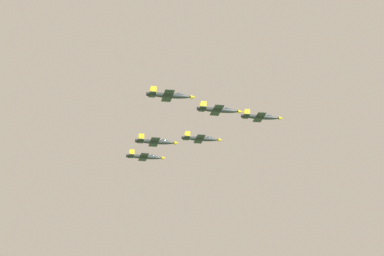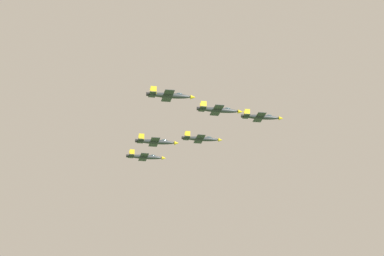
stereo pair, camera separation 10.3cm
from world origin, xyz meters
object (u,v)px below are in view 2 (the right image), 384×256
object	(u,v)px
jet_left_outer	(145,157)
jet_slot_rear	(156,142)
jet_left_wingman	(201,139)
jet_right_outer	(170,95)
jet_lead	(261,117)
jet_right_wingman	(219,110)

from	to	relation	value
jet_left_outer	jet_slot_rear	world-z (taller)	jet_left_outer
jet_left_outer	jet_slot_rear	distance (m)	29.19
jet_left_wingman	jet_left_outer	bearing A→B (deg)	140.03
jet_left_wingman	jet_right_outer	xyz separation A→B (m)	(45.97, -6.35, -3.85)
jet_lead	jet_left_wingman	bearing A→B (deg)	140.69
jet_left_outer	jet_right_outer	size ratio (longest dim) A/B	0.99
jet_right_wingman	jet_slot_rear	xyz separation A→B (m)	(-10.03, -19.84, -6.04)
jet_lead	jet_left_outer	xyz separation A→B (m)	(-20.06, -39.69, -5.80)
jet_right_wingman	jet_slot_rear	distance (m)	23.04
jet_left_outer	jet_lead	bearing A→B (deg)	-41.11
jet_left_wingman	jet_right_outer	bearing A→B (deg)	-111.01
jet_slot_rear	jet_left_wingman	bearing A→B (deg)	40.52
jet_right_outer	jet_slot_rear	bearing A→B (deg)	90.06
jet_right_wingman	jet_slot_rear	size ratio (longest dim) A/B	1.03
jet_lead	jet_slot_rear	bearing A→B (deg)	-178.94
jet_left_outer	jet_slot_rear	size ratio (longest dim) A/B	1.01
jet_left_wingman	jet_slot_rear	distance (m)	23.40
jet_right_wingman	jet_left_outer	size ratio (longest dim) A/B	1.02
jet_left_outer	jet_slot_rear	xyz separation A→B (m)	(28.00, 6.75, -4.78)
jet_right_wingman	jet_left_outer	bearing A→B (deg)	110.44
jet_slot_rear	jet_right_outer	bearing A→B (deg)	-89.85
jet_lead	jet_slot_rear	world-z (taller)	jet_lead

